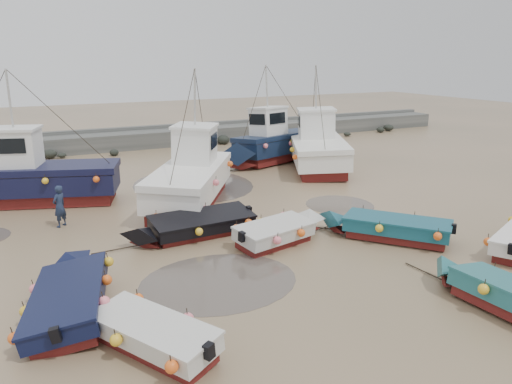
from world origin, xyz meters
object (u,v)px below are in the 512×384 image
cabin_boat_3 (318,146)px  cabin_boat_1 (193,175)px  dinghy_1 (74,292)px  cabin_boat_2 (273,142)px  dinghy_2 (503,291)px  cabin_boat_0 (27,176)px  dinghy_4 (193,223)px  dinghy_6 (387,225)px  dinghy_5 (281,228)px  person (62,226)px  dinghy_0 (144,327)px

cabin_boat_3 → cabin_boat_1: bearing=-132.4°
dinghy_1 → cabin_boat_2: (14.27, 14.81, 0.82)m
dinghy_2 → cabin_boat_0: (-11.19, 17.00, 0.78)m
dinghy_4 → cabin_boat_0: cabin_boat_0 is taller
dinghy_6 → cabin_boat_3: (4.58, 11.81, 0.79)m
dinghy_4 → cabin_boat_2: size_ratio=0.68×
cabin_boat_1 → cabin_boat_2: bearing=71.3°
cabin_boat_3 → cabin_boat_2: bearing=152.8°
dinghy_4 → cabin_boat_0: (-5.45, 7.70, 0.79)m
dinghy_2 → dinghy_5: same height
dinghy_5 → cabin_boat_1: 6.87m
dinghy_2 → dinghy_4: (-5.75, 9.30, -0.01)m
dinghy_5 → cabin_boat_2: bearing=139.5°
dinghy_5 → cabin_boat_2: (6.65, 12.89, 0.80)m
cabin_boat_2 → dinghy_2: bearing=151.2°
cabin_boat_1 → person: 6.38m
dinghy_4 → dinghy_6: (6.62, -3.53, 0.00)m
cabin_boat_0 → dinghy_4: bearing=-126.1°
dinghy_2 → dinghy_4: 10.94m
dinghy_4 → person: size_ratio=3.66×
cabin_boat_1 → cabin_boat_3: same height
dinghy_4 → dinghy_6: same height
dinghy_4 → cabin_boat_2: 14.31m
dinghy_0 → dinghy_1: 2.99m
cabin_boat_0 → cabin_boat_2: size_ratio=1.07×
dinghy_6 → cabin_boat_1: (-4.95, 8.17, 0.77)m
dinghy_1 → cabin_boat_1: (6.57, 8.67, 0.78)m
dinghy_4 → person: 5.73m
dinghy_4 → cabin_boat_1: (1.67, 4.64, 0.78)m
cabin_boat_1 → person: bearing=-137.2°
cabin_boat_2 → person: (-13.85, -7.24, -1.36)m
dinghy_1 → dinghy_2: size_ratio=1.13×
cabin_boat_2 → cabin_boat_0: bearing=83.2°
dinghy_0 → cabin_boat_3: size_ratio=0.52×
dinghy_2 → dinghy_4: same height
dinghy_0 → dinghy_2: 9.72m
cabin_boat_3 → dinghy_4: bearing=-116.8°
dinghy_1 → cabin_boat_0: 11.76m
cabin_boat_3 → cabin_boat_0: bearing=-151.3°
dinghy_4 → person: (-4.47, 3.54, -0.54)m
dinghy_2 → cabin_boat_0: size_ratio=0.57×
dinghy_1 → dinghy_6: size_ratio=1.22×
dinghy_0 → person: bearing=66.6°
dinghy_1 → dinghy_6: (11.52, 0.50, 0.00)m
dinghy_6 → cabin_boat_2: 14.60m
dinghy_1 → cabin_boat_1: 10.90m
cabin_boat_0 → cabin_boat_2: bearing=-59.6°
dinghy_0 → cabin_boat_3: 21.11m
dinghy_0 → dinghy_4: bearing=33.5°
dinghy_1 → cabin_boat_0: bearing=105.7°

